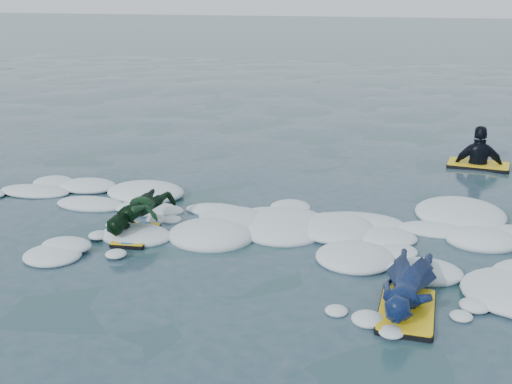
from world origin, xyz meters
TOP-DOWN VIEW (x-y plane):
  - ground at (0.00, 0.00)m, footprint 120.00×120.00m
  - foam_band at (0.00, 1.03)m, footprint 12.00×3.10m
  - prone_woman_unit at (2.73, -0.70)m, footprint 0.73×1.58m
  - prone_child_unit at (-0.79, 0.54)m, footprint 0.83×1.32m
  - waiting_rider_unit at (3.89, 5.00)m, footprint 1.15×0.74m

SIDE VIEW (x-z plane):
  - waiting_rider_unit at x=3.89m, z-range -0.84..0.77m
  - ground at x=0.00m, z-range 0.00..0.00m
  - foam_band at x=0.00m, z-range -0.15..0.15m
  - prone_woman_unit at x=2.73m, z-range 0.00..0.40m
  - prone_child_unit at x=-0.79m, z-range 0.01..0.49m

